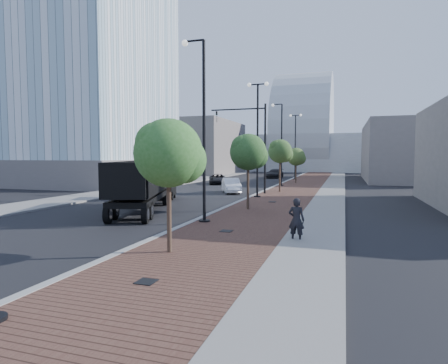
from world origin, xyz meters
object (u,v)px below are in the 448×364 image
(white_sedan, at_px, (231,186))
(dark_car_mid, at_px, (218,179))
(pedestrian, at_px, (296,220))
(dump_truck, at_px, (153,186))

(white_sedan, height_order, dark_car_mid, white_sedan)
(dark_car_mid, relative_size, pedestrian, 2.50)
(white_sedan, bearing_deg, dump_truck, -130.16)
(dump_truck, xyz_separation_m, dark_car_mid, (-1.90, 19.72, -0.70))
(dark_car_mid, xyz_separation_m, pedestrian, (12.97, -28.24, 0.27))
(pedestrian, bearing_deg, dump_truck, -31.11)
(dark_car_mid, distance_m, pedestrian, 31.08)
(dump_truck, bearing_deg, white_sedan, 55.17)
(dark_car_mid, bearing_deg, dump_truck, -105.19)
(dump_truck, distance_m, pedestrian, 13.98)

